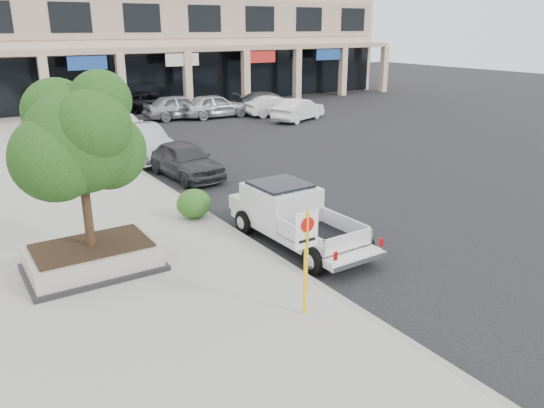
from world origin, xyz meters
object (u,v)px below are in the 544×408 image
Objects in this scene: planter_tree at (83,139)px; curb_car_c at (120,127)px; lot_car_b at (298,110)px; lot_car_d at (147,101)px; no_parking_sign at (306,249)px; pickup_truck at (299,218)px; lot_car_f at (275,106)px; lot_car_a at (215,106)px; lot_car_e at (180,107)px; curb_car_b at (142,142)px; curb_car_a at (185,160)px; lot_car_c at (269,102)px; planter at (93,258)px; curb_car_d at (91,114)px.

planter_tree reaches higher than curb_car_c.
lot_car_b is 11.62m from lot_car_d.
pickup_truck is (2.27, 3.39, -0.82)m from no_parking_sign.
lot_car_b is at bearing -168.32° from lot_car_f.
lot_car_e is (-2.26, 0.77, 0.02)m from lot_car_a.
lot_car_e reaches higher than curb_car_b.
planter_tree is 16.62m from curb_car_c.
lot_car_a is at bearing -159.95° from lot_car_d.
pickup_truck is 8.34m from curb_car_a.
lot_car_f is (-0.55, -1.68, -0.05)m from lot_car_c.
planter_tree is 0.83× the size of lot_car_e.
planter is 24.16m from lot_car_a.
planter_tree reaches higher than curb_car_a.
curb_car_c is at bearing -80.15° from curb_car_d.
lot_car_e is 1.16× the size of lot_car_f.
planter_tree is 0.78× the size of pickup_truck.
lot_car_b is at bearing 31.97° from curb_car_a.
curb_car_c is 13.08m from lot_car_c.
curb_car_d reaches higher than lot_car_d.
no_parking_sign is 25.08m from lot_car_b.
no_parking_sign is at bearing 158.69° from lot_car_a.
pickup_truck is 22.91m from lot_car_f.
curb_car_a is 18.80m from lot_car_d.
pickup_truck reaches higher than curb_car_c.
lot_car_c is (17.96, 20.03, 0.25)m from planter.
curb_car_c is (0.40, 4.58, -0.02)m from curb_car_b.
planter_tree is 0.67× the size of curb_car_d.
lot_car_f is at bearing -111.41° from lot_car_a.
curb_car_b is 0.99× the size of lot_car_c.
lot_car_e reaches higher than lot_car_c.
curb_car_a reaches higher than planter.
lot_car_a is (8.34, 8.95, -0.02)m from curb_car_b.
lot_car_e is at bearing 94.58° from lot_car_c.
planter_tree reaches higher than planter.
lot_car_e is at bearing 75.44° from lot_car_f.
lot_car_a is at bearing 67.70° from pickup_truck.
lot_car_e is (6.08, 9.72, 0.01)m from curb_car_b.
planter is at bearing 143.49° from lot_car_f.
planter is at bearing 108.82° from lot_car_b.
curb_car_d is (-0.20, 13.52, 0.10)m from curb_car_a.
pickup_truck is (5.31, -1.35, -2.60)m from planter_tree.
lot_car_a is 4.38m from lot_car_c.
lot_car_a is at bearing 21.41° from lot_car_b.
lot_car_a is at bearing 55.84° from planter_tree.
curb_car_a is 0.92× the size of lot_car_a.
lot_car_f is at bearing 58.17° from no_parking_sign.
curb_car_a is at bearing 140.64° from lot_car_f.
planter_tree is 0.78× the size of lot_car_d.
lot_car_a is 0.92× the size of lot_car_d.
pickup_truck reaches higher than lot_car_b.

